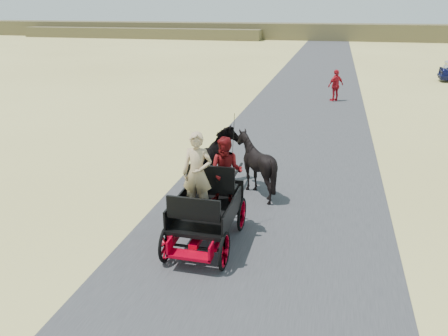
% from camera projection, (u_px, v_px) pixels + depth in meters
% --- Properties ---
extents(ground, '(140.00, 140.00, 0.00)m').
position_uv_depth(ground, '(272.00, 205.00, 11.60)').
color(ground, tan).
extents(road, '(6.00, 140.00, 0.01)m').
position_uv_depth(road, '(272.00, 205.00, 11.60)').
color(road, '#38383A').
rests_on(road, ground).
extents(ridge_far, '(140.00, 6.00, 2.40)m').
position_uv_depth(ridge_far, '(329.00, 32.00, 67.54)').
color(ridge_far, brown).
rests_on(ridge_far, ground).
extents(ridge_near, '(40.00, 4.00, 1.60)m').
position_uv_depth(ridge_near, '(139.00, 33.00, 70.87)').
color(ridge_near, brown).
rests_on(ridge_near, ground).
extents(carriage, '(1.30, 2.40, 0.72)m').
position_uv_depth(carriage, '(206.00, 228.00, 9.66)').
color(carriage, black).
rests_on(carriage, ground).
extents(horse_left, '(0.91, 2.01, 1.70)m').
position_uv_depth(horse_left, '(217.00, 161.00, 12.34)').
color(horse_left, black).
rests_on(horse_left, ground).
extents(horse_right, '(1.37, 1.54, 1.70)m').
position_uv_depth(horse_right, '(255.00, 164.00, 12.09)').
color(horse_right, black).
rests_on(horse_right, ground).
extents(driver_man, '(0.66, 0.43, 1.80)m').
position_uv_depth(driver_man, '(197.00, 173.00, 9.31)').
color(driver_man, tan).
rests_on(driver_man, carriage).
extents(passenger_woman, '(0.77, 0.60, 1.58)m').
position_uv_depth(passenger_woman, '(226.00, 171.00, 9.73)').
color(passenger_woman, '#660C0F').
rests_on(passenger_woman, carriage).
extents(pedestrian, '(1.03, 0.99, 1.73)m').
position_uv_depth(pedestrian, '(336.00, 85.00, 24.00)').
color(pedestrian, '#B41420').
rests_on(pedestrian, ground).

